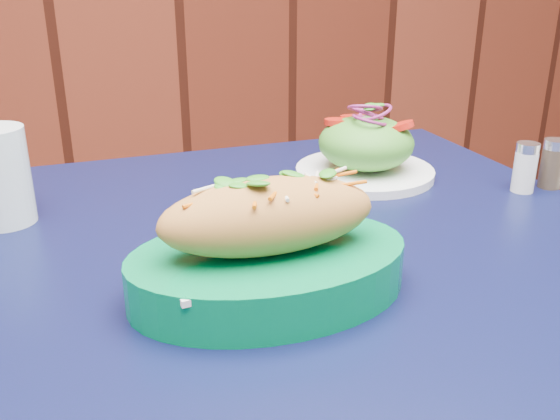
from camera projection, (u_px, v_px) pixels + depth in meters
name	position (u px, v px, depth m)	size (l,w,h in m)	color
cafe_table	(295.00, 321.00, 0.69)	(0.82, 0.82, 0.75)	black
banh_mi_basket	(269.00, 250.00, 0.56)	(0.26, 0.18, 0.12)	#006E3C
salad_plate	(366.00, 149.00, 0.87)	(0.20, 0.20, 0.10)	white
salt_shaker	(525.00, 167.00, 0.82)	(0.03, 0.03, 0.07)	white
pepper_shaker	(552.00, 164.00, 0.83)	(0.03, 0.03, 0.07)	#3F3326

